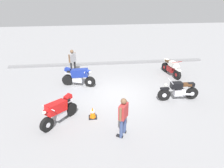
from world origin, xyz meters
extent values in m
plane|color=gray|center=(0.00, 0.00, 0.00)|extent=(40.00, 40.00, 0.00)
cube|color=gray|center=(0.00, 4.60, 0.07)|extent=(14.00, 0.30, 0.15)
cylinder|color=black|center=(2.30, -0.87, 0.32)|extent=(0.64, 0.12, 0.64)
cylinder|color=black|center=(3.75, -0.88, 0.32)|extent=(0.64, 0.12, 0.64)
cylinder|color=silver|center=(2.30, -0.87, 0.32)|extent=(0.23, 0.14, 0.22)
cylinder|color=silver|center=(3.75, -0.88, 0.32)|extent=(0.23, 0.14, 0.22)
cube|color=silver|center=(3.07, -0.87, 0.42)|extent=(0.56, 0.28, 0.32)
cube|color=black|center=(2.87, -0.87, 0.82)|extent=(0.56, 0.32, 0.30)
cube|color=black|center=(2.30, -0.87, 0.67)|extent=(0.44, 0.16, 0.08)
cube|color=#4C2D19|center=(3.32, -0.87, 0.84)|extent=(0.60, 0.26, 0.12)
cube|color=black|center=(3.62, -0.88, 0.82)|extent=(0.32, 0.22, 0.18)
cylinder|color=silver|center=(3.47, -1.04, 0.37)|extent=(0.56, 0.11, 0.16)
cylinder|color=silver|center=(2.54, -0.87, 1.07)|extent=(0.04, 0.70, 0.04)
sphere|color=silver|center=(2.32, -0.87, 0.87)|extent=(0.16, 0.16, 0.16)
cylinder|color=black|center=(-1.38, 1.10, 0.30)|extent=(0.62, 0.33, 0.60)
cylinder|color=black|center=(-2.67, 1.50, 0.30)|extent=(0.64, 0.39, 0.60)
cylinder|color=silver|center=(-1.38, 1.10, 0.30)|extent=(0.25, 0.23, 0.21)
cylinder|color=silver|center=(-2.67, 1.50, 0.30)|extent=(0.25, 0.23, 0.21)
cube|color=silver|center=(-2.07, 1.32, 0.40)|extent=(0.62, 0.43, 0.32)
cube|color=navy|center=(-1.93, 1.27, 0.80)|extent=(1.05, 0.63, 0.57)
cone|color=navy|center=(-1.43, 1.12, 0.95)|extent=(0.44, 0.43, 0.39)
cube|color=black|center=(-2.31, 1.39, 0.87)|extent=(0.65, 0.42, 0.12)
cube|color=navy|center=(-2.60, 1.48, 0.95)|extent=(0.40, 0.31, 0.23)
cylinder|color=silver|center=(-2.57, 1.39, 0.77)|extent=(0.40, 0.20, 0.17)
cylinder|color=silver|center=(-2.53, 1.54, 0.77)|extent=(0.40, 0.20, 0.17)
cylinder|color=silver|center=(-1.57, 1.16, 0.97)|extent=(0.24, 0.68, 0.04)
sphere|color=silver|center=(-1.36, 1.10, 0.90)|extent=(0.16, 0.16, 0.16)
cylinder|color=black|center=(-3.15, -2.69, 0.30)|extent=(0.51, 0.56, 0.60)
cylinder|color=black|center=(-2.29, -1.65, 0.30)|extent=(0.55, 0.61, 0.60)
cylinder|color=silver|center=(-3.15, -2.69, 0.30)|extent=(0.27, 0.28, 0.21)
cylinder|color=silver|center=(-2.29, -1.65, 0.30)|extent=(0.27, 0.28, 0.21)
cube|color=silver|center=(-2.69, -2.13, 0.40)|extent=(0.57, 0.61, 0.32)
cube|color=red|center=(-2.78, -2.25, 0.80)|extent=(0.91, 0.99, 0.57)
cone|color=red|center=(-3.11, -2.65, 0.95)|extent=(0.49, 0.49, 0.39)
cube|color=black|center=(-2.53, -1.94, 0.87)|extent=(0.58, 0.63, 0.12)
cube|color=red|center=(-2.34, -1.71, 0.95)|extent=(0.39, 0.41, 0.23)
cylinder|color=silver|center=(-2.43, -1.70, 0.77)|extent=(0.32, 0.36, 0.17)
cylinder|color=silver|center=(-2.31, -1.80, 0.77)|extent=(0.32, 0.36, 0.17)
cylinder|color=silver|center=(-3.03, -2.54, 0.97)|extent=(0.56, 0.47, 0.04)
sphere|color=silver|center=(-3.17, -2.71, 0.90)|extent=(0.16, 0.16, 0.16)
cylinder|color=black|center=(3.94, 1.52, 0.30)|extent=(0.29, 0.62, 0.60)
cylinder|color=black|center=(3.64, 2.84, 0.30)|extent=(0.29, 0.62, 0.60)
cylinder|color=maroon|center=(3.94, 1.52, 0.30)|extent=(0.22, 0.24, 0.21)
cylinder|color=maroon|center=(3.64, 2.84, 0.30)|extent=(0.22, 0.24, 0.21)
cube|color=maroon|center=(3.78, 2.23, 0.40)|extent=(0.40, 0.61, 0.32)
cube|color=white|center=(3.83, 2.03, 0.80)|extent=(0.44, 0.62, 0.30)
cube|color=white|center=(3.94, 1.52, 0.63)|extent=(0.25, 0.46, 0.08)
cube|color=#4C331E|center=(3.73, 2.47, 0.82)|extent=(0.39, 0.64, 0.12)
cube|color=white|center=(3.66, 2.76, 0.80)|extent=(0.29, 0.36, 0.18)
cylinder|color=maroon|center=(3.86, 2.66, 0.35)|extent=(0.23, 0.57, 0.16)
cylinder|color=maroon|center=(3.90, 1.71, 1.05)|extent=(0.69, 0.19, 0.04)
sphere|color=silver|center=(3.95, 1.50, 0.85)|extent=(0.16, 0.16, 0.16)
cylinder|color=#384772|center=(-0.09, -3.14, 0.41)|extent=(0.18, 0.18, 0.82)
cube|color=black|center=(-0.14, -3.11, 0.04)|extent=(0.27, 0.22, 0.08)
cylinder|color=#384772|center=(-0.26, -3.42, 0.41)|extent=(0.18, 0.18, 0.82)
cube|color=black|center=(-0.31, -3.39, 0.04)|extent=(0.27, 0.22, 0.08)
cube|color=#B23333|center=(-0.17, -3.28, 1.11)|extent=(0.43, 0.51, 0.58)
cylinder|color=brown|center=(-0.03, -3.05, 1.12)|extent=(0.12, 0.12, 0.55)
cylinder|color=brown|center=(-0.32, -3.51, 1.12)|extent=(0.12, 0.12, 0.55)
sphere|color=brown|center=(-0.17, -3.28, 1.54)|extent=(0.22, 0.22, 0.22)
cylinder|color=#262628|center=(-2.54, 3.05, 0.39)|extent=(0.18, 0.18, 0.79)
cube|color=black|center=(-2.49, 3.01, 0.04)|extent=(0.26, 0.25, 0.08)
cylinder|color=#262628|center=(-2.33, 3.29, 0.39)|extent=(0.18, 0.18, 0.79)
cube|color=black|center=(-2.28, 3.25, 0.04)|extent=(0.26, 0.25, 0.08)
cube|color=#99999E|center=(-2.43, 3.17, 1.07)|extent=(0.46, 0.48, 0.56)
cylinder|color=brown|center=(-2.61, 2.97, 1.08)|extent=(0.13, 0.13, 0.53)
cylinder|color=brown|center=(-2.26, 3.37, 1.08)|extent=(0.13, 0.13, 0.53)
sphere|color=brown|center=(-2.43, 3.17, 1.48)|extent=(0.21, 0.21, 0.21)
cube|color=black|center=(-1.31, -1.98, 0.01)|extent=(0.36, 0.36, 0.03)
cone|color=orange|center=(-1.31, -1.98, 0.28)|extent=(0.28, 0.28, 0.50)
cylinder|color=white|center=(-1.31, -1.98, 0.32)|extent=(0.19, 0.19, 0.08)
camera|label=1|loc=(-1.30, -9.69, 5.42)|focal=33.51mm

